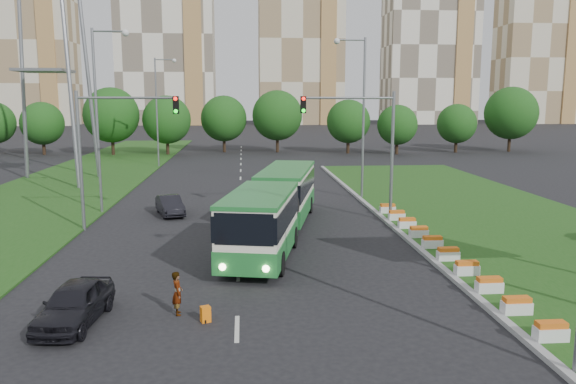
{
  "coord_description": "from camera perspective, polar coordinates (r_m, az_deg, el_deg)",
  "views": [
    {
      "loc": [
        -2.72,
        -23.69,
        7.52
      ],
      "look_at": [
        -0.34,
        5.93,
        2.6
      ],
      "focal_mm": 35.0,
      "sensor_mm": 36.0,
      "label": 1
    }
  ],
  "objects": [
    {
      "name": "median_kerb",
      "position": [
        33.71,
        10.63,
        -3.49
      ],
      "size": [
        0.3,
        60.0,
        0.18
      ],
      "primitive_type": "cube",
      "color": "#999999",
      "rests_on": "ground"
    },
    {
      "name": "tree_line",
      "position": [
        79.77,
        4.62,
        7.2
      ],
      "size": [
        120.0,
        8.0,
        9.0
      ],
      "primitive_type": null,
      "color": "#164612",
      "rests_on": "ground"
    },
    {
      "name": "traffic_mast_left",
      "position": [
        33.64,
        -17.82,
        5.26
      ],
      "size": [
        5.76,
        0.32,
        8.0
      ],
      "color": "gray",
      "rests_on": "ground"
    },
    {
      "name": "apartment_tower_east",
      "position": [
        183.73,
        14.17,
        14.12
      ],
      "size": [
        27.0,
        15.0,
        47.0
      ],
      "primitive_type": "cube",
      "color": "#EEE7CF",
      "rests_on": "ground"
    },
    {
      "name": "apartment_tower_west",
      "position": [
        185.25,
        -24.97,
        13.66
      ],
      "size": [
        26.0,
        15.0,
        48.0
      ],
      "primitive_type": "cube",
      "color": "beige",
      "rests_on": "ground"
    },
    {
      "name": "articulated_bus",
      "position": [
        31.02,
        -1.49,
        -1.32
      ],
      "size": [
        2.71,
        17.4,
        2.86
      ],
      "rotation": [
        0.0,
        0.0,
        -0.21
      ],
      "color": "white",
      "rests_on": "ground"
    },
    {
      "name": "traffic_mast_median",
      "position": [
        34.58,
        7.98,
        5.71
      ],
      "size": [
        5.76,
        0.32,
        8.0
      ],
      "color": "gray",
      "rests_on": "ground"
    },
    {
      "name": "car_left_far",
      "position": [
        37.65,
        -11.9,
        -1.34
      ],
      "size": [
        2.45,
        4.09,
        1.27
      ],
      "primitive_type": "imported",
      "rotation": [
        0.0,
        0.0,
        0.31
      ],
      "color": "black",
      "rests_on": "ground"
    },
    {
      "name": "street_lamps",
      "position": [
        33.73,
        -5.1,
        6.78
      ],
      "size": [
        36.0,
        60.0,
        12.0
      ],
      "primitive_type": null,
      "color": "gray",
      "rests_on": "ground"
    },
    {
      "name": "flower_planters",
      "position": [
        28.17,
        15.18,
        -5.47
      ],
      "size": [
        1.1,
        20.3,
        0.6
      ],
      "primitive_type": null,
      "color": "silver",
      "rests_on": "grass_median"
    },
    {
      "name": "shopping_trolley",
      "position": [
        19.79,
        -8.38,
        -12.19
      ],
      "size": [
        0.32,
        0.34,
        0.55
      ],
      "rotation": [
        0.0,
        0.0,
        0.37
      ],
      "color": "orange",
      "rests_on": "ground"
    },
    {
      "name": "car_left_near",
      "position": [
        20.61,
        -20.88,
        -10.53
      ],
      "size": [
        2.12,
        4.34,
        1.42
      ],
      "primitive_type": "imported",
      "rotation": [
        0.0,
        0.0,
        -0.11
      ],
      "color": "black",
      "rests_on": "ground"
    },
    {
      "name": "pedestrian",
      "position": [
        20.43,
        -11.17,
        -10.04
      ],
      "size": [
        0.47,
        0.63,
        1.57
      ],
      "primitive_type": "imported",
      "rotation": [
        0.0,
        0.0,
        1.75
      ],
      "color": "gray",
      "rests_on": "ground"
    },
    {
      "name": "apartment_tower_ceast",
      "position": [
        175.46,
        1.27,
        15.12
      ],
      "size": [
        25.0,
        15.0,
        50.0
      ],
      "primitive_type": "cube",
      "color": "beige",
      "rests_on": "ground"
    },
    {
      "name": "midrise_east",
      "position": [
        197.29,
        24.03,
        12.24
      ],
      "size": [
        24.0,
        14.0,
        40.0
      ],
      "primitive_type": "cube",
      "color": "beige",
      "rests_on": "ground"
    },
    {
      "name": "ground",
      "position": [
        25.0,
        1.89,
        -8.11
      ],
      "size": [
        360.0,
        360.0,
        0.0
      ],
      "primitive_type": "plane",
      "color": "black",
      "rests_on": "ground"
    },
    {
      "name": "left_verge",
      "position": [
        51.57,
        -21.77,
        0.4
      ],
      "size": [
        12.0,
        110.0,
        0.1
      ],
      "primitive_type": "cube",
      "color": "#1D4D16",
      "rests_on": "ground"
    },
    {
      "name": "grass_median",
      "position": [
        36.15,
        21.33,
        -3.14
      ],
      "size": [
        14.0,
        60.0,
        0.15
      ],
      "primitive_type": "cube",
      "color": "#1D4D16",
      "rests_on": "ground"
    },
    {
      "name": "apartment_tower_cwest",
      "position": [
        176.09,
        -12.28,
        15.22
      ],
      "size": [
        28.0,
        15.0,
        52.0
      ],
      "primitive_type": "cube",
      "color": "#EEE7CF",
      "rests_on": "ground"
    },
    {
      "name": "lane_markings",
      "position": [
        44.33,
        -4.89,
        -0.4
      ],
      "size": [
        0.2,
        100.0,
        0.01
      ],
      "primitive_type": null,
      "color": "silver",
      "rests_on": "ground"
    }
  ]
}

